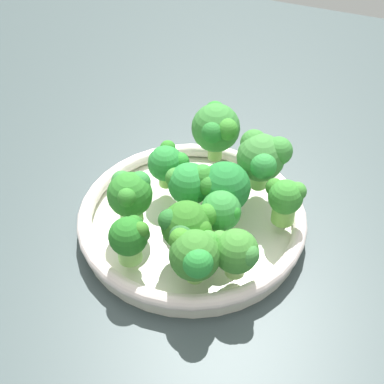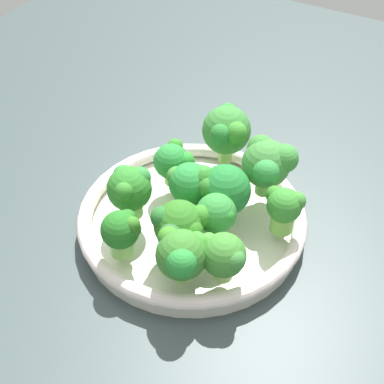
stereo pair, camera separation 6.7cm
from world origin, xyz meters
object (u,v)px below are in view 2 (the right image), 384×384
object	(u,v)px
broccoli_floret_10	(173,161)
broccoli_floret_8	(214,216)
broccoli_floret_0	(190,183)
broccoli_floret_9	(130,189)
bowl	(192,220)
broccoli_floret_1	(182,255)
broccoli_floret_11	(122,231)
broccoli_floret_4	(178,227)
broccoli_floret_2	(268,163)
broccoli_floret_6	(227,130)
broccoli_floret_5	(223,255)
broccoli_floret_3	(285,206)
broccoli_floret_7	(218,188)

from	to	relation	value
broccoli_floret_10	broccoli_floret_8	bearing A→B (deg)	-124.57
broccoli_floret_0	broccoli_floret_9	distance (cm)	7.02
broccoli_floret_10	bowl	bearing A→B (deg)	-126.84
broccoli_floret_1	broccoli_floret_8	size ratio (longest dim) A/B	1.03
bowl	broccoli_floret_0	bearing A→B (deg)	45.23
broccoli_floret_1	broccoli_floret_11	size ratio (longest dim) A/B	1.11
bowl	broccoli_floret_0	xyz separation A→B (cm)	(0.46, 0.47, 5.34)
bowl	broccoli_floret_4	xyz separation A→B (cm)	(-6.02, -1.74, 5.08)
bowl	broccoli_floret_2	world-z (taller)	broccoli_floret_2
broccoli_floret_1	broccoli_floret_8	world-z (taller)	broccoli_floret_1
broccoli_floret_4	broccoli_floret_6	world-z (taller)	broccoli_floret_6
broccoli_floret_2	broccoli_floret_10	xyz separation A→B (cm)	(-3.80, 10.76, -1.39)
broccoli_floret_0	broccoli_floret_2	size ratio (longest dim) A/B	0.85
broccoli_floret_10	broccoli_floret_6	bearing A→B (deg)	-28.45
broccoli_floret_4	broccoli_floret_10	xyz separation A→B (cm)	(9.48, 6.35, -0.22)
broccoli_floret_5	broccoli_floret_9	world-z (taller)	broccoli_floret_9
broccoli_floret_11	broccoli_floret_9	bearing A→B (deg)	26.15
broccoli_floret_3	broccoli_floret_10	world-z (taller)	broccoli_floret_3
broccoli_floret_4	broccoli_floret_6	xyz separation A→B (cm)	(16.40, 2.60, 1.39)
broccoli_floret_4	broccoli_floret_10	world-z (taller)	broccoli_floret_4
broccoli_floret_7	broccoli_floret_10	distance (cm)	7.62
broccoli_floret_1	broccoli_floret_11	xyz separation A→B (cm)	(0.09, 7.44, -0.36)
broccoli_floret_5	broccoli_floret_10	world-z (taller)	broccoli_floret_5
bowl	broccoli_floret_11	world-z (taller)	broccoli_floret_11
broccoli_floret_1	broccoli_floret_4	size ratio (longest dim) A/B	0.99
bowl	broccoli_floret_5	xyz separation A→B (cm)	(-7.13, -7.67, 4.88)
broccoli_floret_7	broccoli_floret_6	bearing A→B (deg)	21.59
broccoli_floret_0	broccoli_floret_9	bearing A→B (deg)	128.16
broccoli_floret_1	broccoli_floret_6	bearing A→B (deg)	14.18
bowl	broccoli_floret_2	bearing A→B (deg)	-40.24
broccoli_floret_0	broccoli_floret_10	bearing A→B (deg)	54.17
broccoli_floret_3	broccoli_floret_5	xyz separation A→B (cm)	(-9.88, 2.68, -0.01)
broccoli_floret_3	broccoli_floret_7	xyz separation A→B (cm)	(-1.39, 7.65, 0.37)
broccoli_floret_6	bowl	bearing A→B (deg)	-175.26
broccoli_floret_3	broccoli_floret_8	world-z (taller)	broccoli_floret_8
broccoli_floret_5	broccoli_floret_7	world-z (taller)	broccoli_floret_7
bowl	broccoli_floret_7	world-z (taller)	broccoli_floret_7
broccoli_floret_6	broccoli_floret_2	bearing A→B (deg)	-114.03
broccoli_floret_1	broccoli_floret_8	xyz separation A→B (cm)	(6.69, -0.21, -0.03)
broccoli_floret_3	broccoli_floret_8	size ratio (longest dim) A/B	0.94
broccoli_floret_5	broccoli_floret_10	xyz separation A→B (cm)	(10.58, 12.28, -0.02)
broccoli_floret_0	broccoli_floret_6	bearing A→B (deg)	2.27
broccoli_floret_1	broccoli_floret_10	bearing A→B (deg)	34.22
broccoli_floret_5	broccoli_floret_11	xyz separation A→B (cm)	(-2.20, 10.98, -0.04)
broccoli_floret_3	broccoli_floret_9	xyz separation A→B (cm)	(-6.63, 16.34, 0.57)
broccoli_floret_1	broccoli_floret_2	xyz separation A→B (cm)	(16.67, -2.00, 1.05)
bowl	broccoli_floret_4	size ratio (longest dim) A/B	4.41
bowl	broccoli_floret_2	distance (cm)	11.38
broccoli_floret_10	broccoli_floret_0	bearing A→B (deg)	-125.83
broccoli_floret_0	broccoli_floret_5	world-z (taller)	broccoli_floret_0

